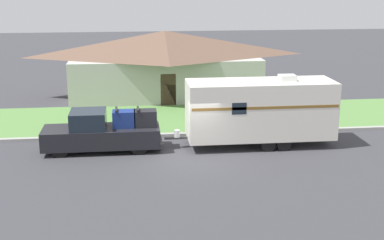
# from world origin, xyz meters

# --- Properties ---
(ground_plane) EXTENTS (120.00, 120.00, 0.00)m
(ground_plane) POSITION_xyz_m (0.00, 0.00, 0.00)
(ground_plane) COLOR #38383D
(curb_strip) EXTENTS (80.00, 0.30, 0.14)m
(curb_strip) POSITION_xyz_m (0.00, 3.75, 0.07)
(curb_strip) COLOR #999993
(curb_strip) RESTS_ON ground_plane
(lawn_strip) EXTENTS (80.00, 7.00, 0.03)m
(lawn_strip) POSITION_xyz_m (0.00, 7.40, 0.01)
(lawn_strip) COLOR #568442
(lawn_strip) RESTS_ON ground_plane
(house_across_street) EXTENTS (13.93, 6.62, 4.58)m
(house_across_street) POSITION_xyz_m (-0.42, 13.74, 2.38)
(house_across_street) COLOR #B2B2A8
(house_across_street) RESTS_ON ground_plane
(pickup_truck) EXTENTS (5.72, 1.93, 2.08)m
(pickup_truck) POSITION_xyz_m (-4.27, 1.68, 0.92)
(pickup_truck) COLOR black
(pickup_truck) RESTS_ON ground_plane
(travel_trailer) EXTENTS (8.40, 2.40, 3.54)m
(travel_trailer) POSITION_xyz_m (3.50, 1.68, 1.85)
(travel_trailer) COLOR black
(travel_trailer) RESTS_ON ground_plane
(mailbox) EXTENTS (0.48, 0.20, 1.25)m
(mailbox) POSITION_xyz_m (6.42, 4.43, 0.96)
(mailbox) COLOR brown
(mailbox) RESTS_ON ground_plane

